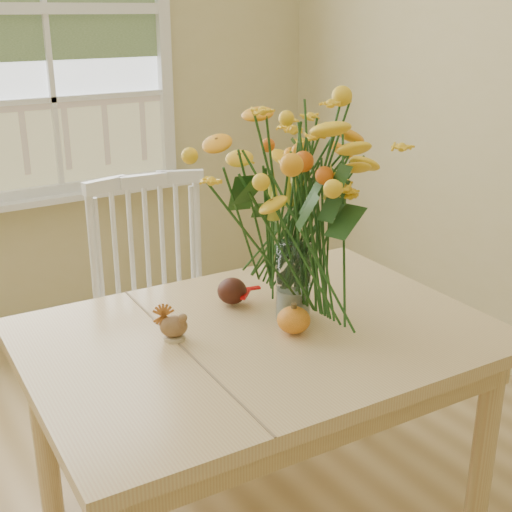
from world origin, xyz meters
TOP-DOWN VIEW (x-y plane):
  - dining_table at (0.53, 0.44)m, footprint 1.34×0.99m
  - windsor_chair at (0.53, 1.13)m, footprint 0.49×0.47m
  - flower_vase at (0.66, 0.46)m, footprint 0.48×0.48m
  - pumpkin at (0.60, 0.38)m, footprint 0.09×0.09m
  - turkey_figurine at (0.30, 0.53)m, footprint 0.09×0.08m
  - dark_gourd at (0.56, 0.64)m, footprint 0.13×0.09m

SIDE VIEW (x-z plane):
  - windsor_chair at x=0.53m, z-range 0.06..1.02m
  - dining_table at x=0.53m, z-range 0.25..0.94m
  - pumpkin at x=0.60m, z-range 0.69..0.76m
  - turkey_figurine at x=0.30m, z-range 0.68..0.78m
  - dark_gourd at x=0.56m, z-range 0.69..0.77m
  - flower_vase at x=0.66m, z-range 0.75..1.32m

